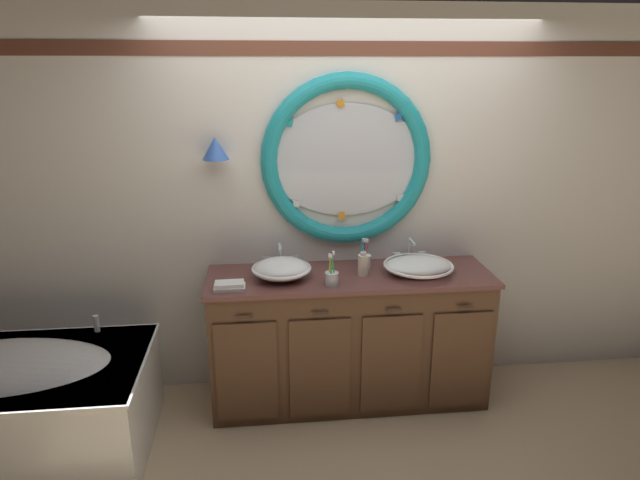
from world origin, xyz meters
The scene contains 12 objects.
ground_plane centered at (0.00, 0.00, 0.00)m, with size 14.00×14.00×0.00m, color tan.
back_wall_assembly centered at (0.00, 0.58, 1.34)m, with size 6.40×0.26×2.60m.
vanity_counter centered at (-0.01, 0.27, 0.46)m, with size 1.87×0.59×0.92m.
bathtub centered at (-2.10, -0.09, 0.35)m, with size 1.66×0.94×0.69m.
sink_basin_left centered at (-0.45, 0.25, 0.98)m, with size 0.38×0.38×0.13m.
sink_basin_right centered at (0.44, 0.25, 0.97)m, with size 0.46×0.46×0.10m.
faucet_set_left centered at (-0.45, 0.46, 0.98)m, with size 0.24×0.15×0.17m.
faucet_set_right centered at (0.44, 0.47, 0.98)m, with size 0.23×0.14×0.17m.
toothbrush_holder_left centered at (-0.15, 0.11, 0.97)m, with size 0.09×0.09×0.22m.
toothbrush_holder_right centered at (0.11, 0.37, 0.97)m, with size 0.09×0.09×0.22m.
soap_dispenser centered at (0.07, 0.25, 0.99)m, with size 0.07×0.07×0.17m.
folded_hand_towel centered at (-0.78, 0.10, 0.94)m, with size 0.19×0.11×0.05m.
Camera 1 is at (-0.57, -3.07, 2.23)m, focal length 31.17 mm.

